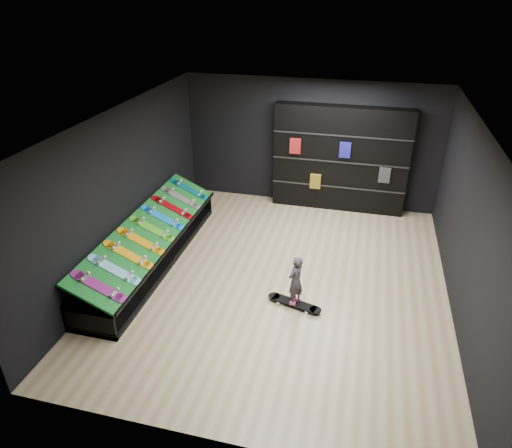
% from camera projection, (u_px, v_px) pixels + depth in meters
% --- Properties ---
extents(floor, '(6.00, 7.00, 0.01)m').
position_uv_depth(floor, '(279.00, 279.00, 8.51)').
color(floor, tan).
rests_on(floor, ground).
extents(ceiling, '(6.00, 7.00, 0.01)m').
position_uv_depth(ceiling, '(284.00, 121.00, 7.09)').
color(ceiling, white).
rests_on(ceiling, ground).
extents(wall_back, '(6.00, 0.02, 3.00)m').
position_uv_depth(wall_back, '(310.00, 144.00, 10.79)').
color(wall_back, black).
rests_on(wall_back, ground).
extents(wall_front, '(6.00, 0.02, 3.00)m').
position_uv_depth(wall_front, '(217.00, 349.00, 4.81)').
color(wall_front, black).
rests_on(wall_front, ground).
extents(wall_left, '(0.02, 7.00, 3.00)m').
position_uv_depth(wall_left, '(123.00, 190.00, 8.44)').
color(wall_left, black).
rests_on(wall_left, ground).
extents(wall_right, '(0.02, 7.00, 3.00)m').
position_uv_depth(wall_right, '(469.00, 228.00, 7.16)').
color(wall_right, black).
rests_on(wall_right, ground).
extents(display_rack, '(0.90, 4.50, 0.50)m').
position_uv_depth(display_rack, '(152.00, 250.00, 8.94)').
color(display_rack, black).
rests_on(display_rack, ground).
extents(turf_ramp, '(0.92, 4.50, 0.46)m').
position_uv_depth(turf_ramp, '(152.00, 230.00, 8.71)').
color(turf_ramp, '#0E591B').
rests_on(turf_ramp, display_rack).
extents(back_shelving, '(3.09, 0.36, 2.47)m').
position_uv_depth(back_shelving, '(340.00, 159.00, 10.60)').
color(back_shelving, black).
rests_on(back_shelving, ground).
extents(floor_skateboard, '(1.00, 0.47, 0.09)m').
position_uv_depth(floor_skateboard, '(294.00, 304.00, 7.78)').
color(floor_skateboard, black).
rests_on(floor_skateboard, ground).
extents(child, '(0.23, 0.25, 0.54)m').
position_uv_depth(child, '(295.00, 289.00, 7.63)').
color(child, black).
rests_on(child, floor_skateboard).
extents(display_board_0, '(0.93, 0.22, 0.50)m').
position_uv_depth(display_board_0, '(99.00, 286.00, 7.07)').
color(display_board_0, '#2626BF').
rests_on(display_board_0, turf_ramp).
extents(display_board_1, '(0.93, 0.22, 0.50)m').
position_uv_depth(display_board_1, '(115.00, 270.00, 7.47)').
color(display_board_1, '#0CB2E5').
rests_on(display_board_1, turf_ramp).
extents(display_board_2, '(0.93, 0.22, 0.50)m').
position_uv_depth(display_board_2, '(129.00, 255.00, 7.88)').
color(display_board_2, orange).
rests_on(display_board_2, turf_ramp).
extents(display_board_3, '(0.93, 0.22, 0.50)m').
position_uv_depth(display_board_3, '(141.00, 241.00, 8.29)').
color(display_board_3, yellow).
rests_on(display_board_3, turf_ramp).
extents(display_board_4, '(0.93, 0.22, 0.50)m').
position_uv_depth(display_board_4, '(152.00, 229.00, 8.69)').
color(display_board_4, green).
rests_on(display_board_4, turf_ramp).
extents(display_board_5, '(0.93, 0.22, 0.50)m').
position_uv_depth(display_board_5, '(163.00, 218.00, 9.10)').
color(display_board_5, blue).
rests_on(display_board_5, turf_ramp).
extents(display_board_6, '(0.93, 0.22, 0.50)m').
position_uv_depth(display_board_6, '(172.00, 207.00, 9.50)').
color(display_board_6, red).
rests_on(display_board_6, turf_ramp).
extents(display_board_7, '(0.93, 0.22, 0.50)m').
position_uv_depth(display_board_7, '(181.00, 198.00, 9.91)').
color(display_board_7, black).
rests_on(display_board_7, turf_ramp).
extents(display_board_8, '(0.93, 0.22, 0.50)m').
position_uv_depth(display_board_8, '(189.00, 189.00, 10.31)').
color(display_board_8, '#0C8C99').
rests_on(display_board_8, turf_ramp).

